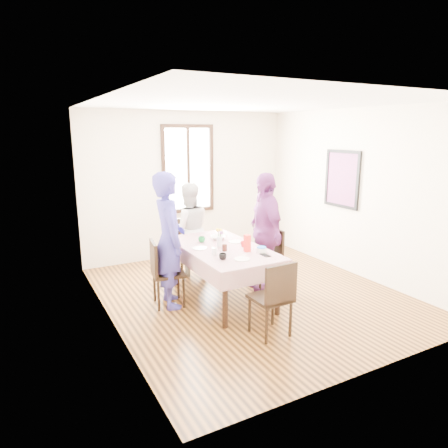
{
  "coord_description": "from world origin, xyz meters",
  "views": [
    {
      "loc": [
        -2.97,
        -4.71,
        2.33
      ],
      "look_at": [
        -0.44,
        -0.01,
        1.1
      ],
      "focal_mm": 32.32,
      "sensor_mm": 36.0,
      "label": 1
    }
  ],
  "objects": [
    {
      "name": "window_frame",
      "position": [
        0.0,
        2.23,
        1.65
      ],
      "size": [
        1.02,
        0.06,
        1.62
      ],
      "primitive_type": "cube",
      "color": "black",
      "rests_on": "back_wall"
    },
    {
      "name": "right_wall",
      "position": [
        2.0,
        0.0,
        1.35
      ],
      "size": [
        0.0,
        4.5,
        4.5
      ],
      "primitive_type": "plane",
      "rotation": [
        1.57,
        0.0,
        -1.57
      ],
      "color": "beige",
      "rests_on": "ground"
    },
    {
      "name": "flower_bunch",
      "position": [
        -0.46,
        0.09,
        0.96
      ],
      "size": [
        0.09,
        0.09,
        0.1
      ],
      "primitive_type": null,
      "color": "yellow",
      "rests_on": "flower_vase"
    },
    {
      "name": "chair_right",
      "position": [
        0.3,
        0.1,
        0.46
      ],
      "size": [
        0.43,
        0.43,
        0.91
      ],
      "primitive_type": "cube",
      "rotation": [
        0.0,
        0.0,
        1.54
      ],
      "color": "black",
      "rests_on": "ground"
    },
    {
      "name": "chair_far",
      "position": [
        -0.44,
        1.23,
        0.46
      ],
      "size": [
        0.47,
        0.47,
        0.91
      ],
      "primitive_type": "cube",
      "rotation": [
        0.0,
        0.0,
        3.01
      ],
      "color": "black",
      "rests_on": "ground"
    },
    {
      "name": "mug_flag",
      "position": [
        -0.18,
        -0.09,
        0.8
      ],
      "size": [
        0.11,
        0.11,
        0.08
      ],
      "primitive_type": "imported",
      "rotation": [
        0.0,
        0.0,
        0.53
      ],
      "color": "red",
      "rests_on": "tablecloth"
    },
    {
      "name": "plate_left",
      "position": [
        -0.75,
        0.12,
        0.77
      ],
      "size": [
        0.2,
        0.2,
        0.01
      ],
      "primitive_type": "cylinder",
      "color": "white",
      "rests_on": "tablecloth"
    },
    {
      "name": "plate_near",
      "position": [
        -0.48,
        -0.57,
        0.77
      ],
      "size": [
        0.2,
        0.2,
        0.01
      ],
      "primitive_type": "cylinder",
      "color": "white",
      "rests_on": "tablecloth"
    },
    {
      "name": "flower_vase",
      "position": [
        -0.46,
        0.09,
        0.83
      ],
      "size": [
        0.07,
        0.07,
        0.14
      ],
      "primitive_type": "cylinder",
      "color": "silver",
      "rests_on": "tablecloth"
    },
    {
      "name": "back_wall",
      "position": [
        0.0,
        2.25,
        1.35
      ],
      "size": [
        4.0,
        0.0,
        4.0
      ],
      "primitive_type": "plane",
      "rotation": [
        1.57,
        0.0,
        0.0
      ],
      "color": "beige",
      "rests_on": "ground"
    },
    {
      "name": "butter_lid",
      "position": [
        -0.1,
        -0.43,
        0.83
      ],
      "size": [
        0.12,
        0.12,
        0.01
      ],
      "primitive_type": "cylinder",
      "color": "blue",
      "rests_on": "butter_tub"
    },
    {
      "name": "jam_jar",
      "position": [
        -0.5,
        -0.14,
        0.81
      ],
      "size": [
        0.07,
        0.07,
        0.09
      ],
      "primitive_type": "cylinder",
      "color": "black",
      "rests_on": "tablecloth"
    },
    {
      "name": "dining_table",
      "position": [
        -0.44,
        0.04,
        0.38
      ],
      "size": [
        0.89,
        1.72,
        0.75
      ],
      "primitive_type": "cube",
      "color": "black",
      "rests_on": "ground"
    },
    {
      "name": "window_pane",
      "position": [
        0.0,
        2.24,
        1.65
      ],
      "size": [
        0.9,
        0.02,
        1.5
      ],
      "primitive_type": "cube",
      "color": "white",
      "rests_on": "back_wall"
    },
    {
      "name": "smartphone",
      "position": [
        -0.14,
        -0.57,
        0.77
      ],
      "size": [
        0.08,
        0.16,
        0.01
      ],
      "primitive_type": "cube",
      "color": "black",
      "rests_on": "tablecloth"
    },
    {
      "name": "person_right",
      "position": [
        0.28,
        0.1,
        0.88
      ],
      "size": [
        0.65,
        1.1,
        1.76
      ],
      "primitive_type": "imported",
      "rotation": [
        0.0,
        0.0,
        -1.8
      ],
      "color": "#6F2C6E",
      "rests_on": "ground"
    },
    {
      "name": "serving_bowl",
      "position": [
        -0.31,
        0.43,
        0.79
      ],
      "size": [
        0.26,
        0.26,
        0.05
      ],
      "primitive_type": "imported",
      "rotation": [
        0.0,
        0.0,
        -0.26
      ],
      "color": "white",
      "rests_on": "tablecloth"
    },
    {
      "name": "chair_near",
      "position": [
        -0.44,
        -1.14,
        0.46
      ],
      "size": [
        0.43,
        0.43,
        0.91
      ],
      "primitive_type": "cube",
      "rotation": [
        0.0,
        0.0,
        0.03
      ],
      "color": "black",
      "rests_on": "ground"
    },
    {
      "name": "mug_green",
      "position": [
        -0.59,
        0.4,
        0.8
      ],
      "size": [
        0.11,
        0.11,
        0.08
      ],
      "primitive_type": "imported",
      "rotation": [
        0.0,
        0.0,
        -0.09
      ],
      "color": "#0C7226",
      "rests_on": "tablecloth"
    },
    {
      "name": "ground",
      "position": [
        0.0,
        0.0,
        0.0
      ],
      "size": [
        4.5,
        4.5,
        0.0
      ],
      "primitive_type": "plane",
      "color": "black",
      "rests_on": "ground"
    },
    {
      "name": "butter_tub",
      "position": [
        -0.1,
        -0.43,
        0.8
      ],
      "size": [
        0.13,
        0.13,
        0.07
      ],
      "primitive_type": "cylinder",
      "color": "white",
      "rests_on": "tablecloth"
    },
    {
      "name": "chair_left",
      "position": [
        -1.18,
        0.2,
        0.46
      ],
      "size": [
        0.48,
        0.48,
        0.91
      ],
      "primitive_type": "cube",
      "rotation": [
        0.0,
        0.0,
        -1.74
      ],
      "color": "black",
      "rests_on": "ground"
    },
    {
      "name": "person_far",
      "position": [
        -0.44,
        1.2,
        0.77
      ],
      "size": [
        0.84,
        0.7,
        1.53
      ],
      "primitive_type": "imported",
      "rotation": [
        0.0,
        0.0,
        2.96
      ],
      "color": "beige",
      "rests_on": "ground"
    },
    {
      "name": "tablecloth",
      "position": [
        -0.44,
        0.04,
        0.76
      ],
      "size": [
        1.01,
        1.84,
        0.01
      ],
      "primitive_type": "cube",
      "color": "#590617",
      "rests_on": "dining_table"
    },
    {
      "name": "mug_black",
      "position": [
        -0.7,
        -0.46,
        0.8
      ],
      "size": [
        0.11,
        0.11,
        0.08
      ],
      "primitive_type": "imported",
      "rotation": [
        0.0,
        0.0,
        -0.15
      ],
      "color": "black",
      "rests_on": "tablecloth"
    },
    {
      "name": "drinking_glass",
      "position": [
        -0.7,
        -0.23,
        0.81
      ],
      "size": [
        0.07,
        0.07,
        0.09
      ],
      "primitive_type": "cylinder",
      "color": "silver",
      "rests_on": "tablecloth"
    },
    {
      "name": "plate_right",
      "position": [
        -0.16,
        0.17,
        0.77
      ],
      "size": [
        0.2,
        0.2,
        0.01
      ],
      "primitive_type": "cylinder",
      "color": "white",
      "rests_on": "tablecloth"
    },
    {
      "name": "person_left",
      "position": [
        -1.17,
        0.2,
        0.91
      ],
      "size": [
        0.53,
        0.72,
        1.83
      ],
      "primitive_type": "imported",
      "rotation": [
        0.0,
        0.0,
        1.42
      ],
      "color": "navy",
      "rests_on": "ground"
    },
    {
      "name": "juice_carton",
      "position": [
        -0.25,
        -0.31,
        0.88
      ],
      "size": [
        0.07,
        0.07,
        0.23
      ],
      "primitive_type": "cube",
      "color": "red",
      "rests_on": "tablecloth"
    },
    {
      "name": "art_poster",
      "position": [
        1.98,
        0.3,
        1.55
      ],
      "size": [
        0.04,
        0.76,
        0.96
      ],
      "primitive_type": "cube",
      "color": "red",
      "rests_on": "right_wall"
    }
  ]
}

